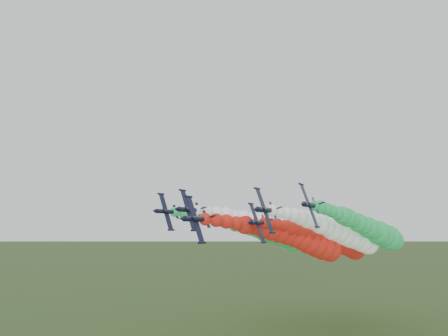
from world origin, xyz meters
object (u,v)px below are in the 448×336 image
(jet_outer_left, at_px, (267,233))
(jet_trail, at_px, (334,241))
(jet_inner_left, at_px, (288,233))
(jet_lead, at_px, (304,242))
(jet_inner_right, at_px, (345,234))
(jet_outer_right, at_px, (375,231))

(jet_outer_left, relative_size, jet_trail, 1.00)
(jet_inner_left, bearing_deg, jet_outer_left, 141.98)
(jet_lead, height_order, jet_inner_left, jet_inner_left)
(jet_inner_right, relative_size, jet_trail, 1.00)
(jet_outer_right, bearing_deg, jet_lead, -139.12)
(jet_lead, relative_size, jet_outer_right, 1.00)
(jet_inner_left, distance_m, jet_outer_right, 30.02)
(jet_inner_left, xyz_separation_m, jet_trail, (13.09, 13.90, -3.24))
(jet_lead, bearing_deg, jet_outer_left, 138.22)
(jet_inner_left, distance_m, jet_trail, 19.37)
(jet_outer_left, xyz_separation_m, jet_trail, (24.84, 4.71, -2.96))
(jet_inner_right, relative_size, jet_outer_left, 0.99)
(jet_outer_left, height_order, jet_outer_right, jet_outer_right)
(jet_inner_right, bearing_deg, jet_inner_left, 177.95)
(jet_lead, relative_size, jet_inner_left, 1.00)
(jet_lead, bearing_deg, jet_inner_right, 35.52)
(jet_outer_right, bearing_deg, jet_trail, 160.97)
(jet_inner_right, height_order, jet_outer_left, jet_outer_left)
(jet_outer_left, distance_m, jet_trail, 25.45)
(jet_lead, distance_m, jet_trail, 23.33)
(jet_inner_right, relative_size, jet_outer_right, 1.00)
(jet_lead, xyz_separation_m, jet_outer_left, (-20.35, 18.18, 2.49))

